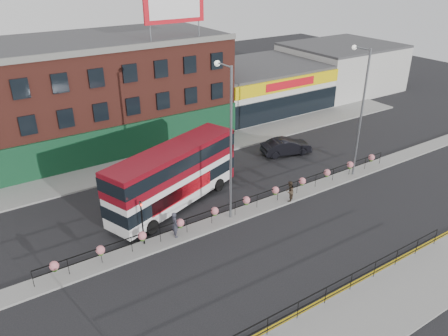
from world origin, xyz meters
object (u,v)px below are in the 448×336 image
car (286,147)px  pedestrian_a (175,224)px  lamp_column_west (229,132)px  double_decker_bus (174,171)px  lamp_column_east (360,103)px  pedestrian_b (290,191)px

car → pedestrian_a: 16.68m
lamp_column_west → double_decker_bus: bearing=122.9°
double_decker_bus → pedestrian_a: (-2.06, -3.93, -1.83)m
double_decker_bus → lamp_column_west: 5.80m
lamp_column_west → lamp_column_east: 12.77m
double_decker_bus → car: (13.28, 2.61, -2.11)m
car → pedestrian_b: size_ratio=3.08×
pedestrian_a → lamp_column_east: lamp_column_east is taller
pedestrian_a → lamp_column_east: bearing=-82.3°
double_decker_bus → lamp_column_west: size_ratio=1.08×
lamp_column_west → pedestrian_b: bearing=-9.1°
double_decker_bus → pedestrian_b: 8.97m
lamp_column_west → lamp_column_east: lamp_column_west is taller
pedestrian_b → lamp_column_west: 7.71m
double_decker_bus → car: double_decker_bus is taller
double_decker_bus → pedestrian_b: double_decker_bus is taller
lamp_column_west → lamp_column_east: (12.77, -0.12, -0.16)m
double_decker_bus → pedestrian_a: size_ratio=6.44×
car → lamp_column_west: 13.89m
double_decker_bus → car: size_ratio=2.34×
car → lamp_column_east: bearing=-148.1°
double_decker_bus → car: 13.70m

